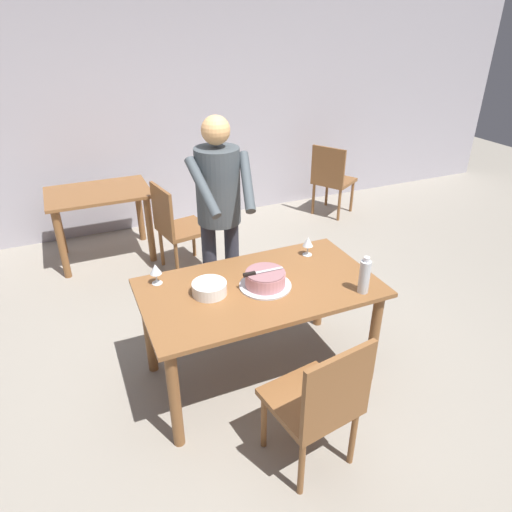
{
  "coord_description": "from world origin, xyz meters",
  "views": [
    {
      "loc": [
        -1.04,
        -2.31,
        2.33
      ],
      "look_at": [
        0.03,
        0.13,
        0.9
      ],
      "focal_mm": 32.13,
      "sensor_mm": 36.0,
      "label": 1
    }
  ],
  "objects_px": {
    "main_dining_table": "(260,300)",
    "background_chair_0": "(176,225)",
    "person_cutting_cake": "(219,206)",
    "background_table": "(100,206)",
    "chair_near_side": "(319,401)",
    "water_bottle": "(364,276)",
    "background_chair_1": "(332,178)",
    "wine_glass_far": "(156,270)",
    "cake_knife": "(255,273)",
    "plate_stack": "(209,288)",
    "cake_on_platter": "(265,280)",
    "wine_glass_near": "(308,242)"
  },
  "relations": [
    {
      "from": "person_cutting_cake",
      "to": "background_chair_0",
      "type": "relative_size",
      "value": 1.91
    },
    {
      "from": "wine_glass_near",
      "to": "wine_glass_far",
      "type": "distance_m",
      "value": 1.1
    },
    {
      "from": "cake_knife",
      "to": "plate_stack",
      "type": "xyz_separation_m",
      "value": [
        -0.29,
        0.06,
        -0.08
      ]
    },
    {
      "from": "main_dining_table",
      "to": "person_cutting_cake",
      "type": "height_order",
      "value": "person_cutting_cake"
    },
    {
      "from": "main_dining_table",
      "to": "background_chair_0",
      "type": "xyz_separation_m",
      "value": [
        -0.12,
        1.72,
        -0.15
      ]
    },
    {
      "from": "wine_glass_far",
      "to": "background_chair_0",
      "type": "bearing_deg",
      "value": 71.17
    },
    {
      "from": "cake_knife",
      "to": "background_chair_1",
      "type": "bearing_deg",
      "value": 48.71
    },
    {
      "from": "cake_on_platter",
      "to": "cake_knife",
      "type": "distance_m",
      "value": 0.1
    },
    {
      "from": "water_bottle",
      "to": "chair_near_side",
      "type": "height_order",
      "value": "water_bottle"
    },
    {
      "from": "cake_on_platter",
      "to": "chair_near_side",
      "type": "bearing_deg",
      "value": -93.0
    },
    {
      "from": "wine_glass_near",
      "to": "background_table",
      "type": "xyz_separation_m",
      "value": [
        -1.25,
        2.04,
        -0.28
      ]
    },
    {
      "from": "person_cutting_cake",
      "to": "background_chair_1",
      "type": "distance_m",
      "value": 2.73
    },
    {
      "from": "background_table",
      "to": "background_chair_0",
      "type": "bearing_deg",
      "value": -42.21
    },
    {
      "from": "water_bottle",
      "to": "person_cutting_cake",
      "type": "height_order",
      "value": "person_cutting_cake"
    },
    {
      "from": "main_dining_table",
      "to": "cake_knife",
      "type": "relative_size",
      "value": 5.68
    },
    {
      "from": "water_bottle",
      "to": "background_chair_1",
      "type": "distance_m",
      "value": 3.05
    },
    {
      "from": "background_table",
      "to": "background_chair_0",
      "type": "height_order",
      "value": "background_chair_0"
    },
    {
      "from": "background_chair_0",
      "to": "water_bottle",
      "type": "bearing_deg",
      "value": -71.22
    },
    {
      "from": "cake_knife",
      "to": "person_cutting_cake",
      "type": "xyz_separation_m",
      "value": [
        0.0,
        0.66,
        0.21
      ]
    },
    {
      "from": "chair_near_side",
      "to": "background_chair_1",
      "type": "bearing_deg",
      "value": 57.08
    },
    {
      "from": "cake_knife",
      "to": "person_cutting_cake",
      "type": "distance_m",
      "value": 0.69
    },
    {
      "from": "water_bottle",
      "to": "background_chair_0",
      "type": "xyz_separation_m",
      "value": [
        -0.69,
        2.04,
        -0.37
      ]
    },
    {
      "from": "water_bottle",
      "to": "background_table",
      "type": "relative_size",
      "value": 0.25
    },
    {
      "from": "plate_stack",
      "to": "person_cutting_cake",
      "type": "height_order",
      "value": "person_cutting_cake"
    },
    {
      "from": "wine_glass_far",
      "to": "background_chair_1",
      "type": "xyz_separation_m",
      "value": [
        2.63,
        2.04,
        -0.36
      ]
    },
    {
      "from": "cake_on_platter",
      "to": "background_chair_1",
      "type": "distance_m",
      "value": 3.1
    },
    {
      "from": "background_chair_1",
      "to": "wine_glass_far",
      "type": "bearing_deg",
      "value": -142.25
    },
    {
      "from": "background_chair_0",
      "to": "background_chair_1",
      "type": "height_order",
      "value": "same"
    },
    {
      "from": "wine_glass_far",
      "to": "background_table",
      "type": "bearing_deg",
      "value": 94.27
    },
    {
      "from": "background_table",
      "to": "background_chair_1",
      "type": "height_order",
      "value": "background_chair_1"
    },
    {
      "from": "person_cutting_cake",
      "to": "wine_glass_far",
      "type": "bearing_deg",
      "value": -148.67
    },
    {
      "from": "main_dining_table",
      "to": "background_chair_1",
      "type": "xyz_separation_m",
      "value": [
        2.02,
        2.33,
        -0.15
      ]
    },
    {
      "from": "cake_on_platter",
      "to": "background_chair_1",
      "type": "relative_size",
      "value": 0.38
    },
    {
      "from": "wine_glass_far",
      "to": "background_chair_0",
      "type": "height_order",
      "value": "background_chair_0"
    },
    {
      "from": "plate_stack",
      "to": "person_cutting_cake",
      "type": "distance_m",
      "value": 0.73
    },
    {
      "from": "wine_glass_far",
      "to": "chair_near_side",
      "type": "relative_size",
      "value": 0.16
    },
    {
      "from": "cake_knife",
      "to": "background_chair_0",
      "type": "distance_m",
      "value": 1.78
    },
    {
      "from": "cake_knife",
      "to": "background_table",
      "type": "bearing_deg",
      "value": 107.16
    },
    {
      "from": "plate_stack",
      "to": "background_chair_1",
      "type": "bearing_deg",
      "value": 44.27
    },
    {
      "from": "main_dining_table",
      "to": "person_cutting_cake",
      "type": "xyz_separation_m",
      "value": [
        -0.04,
        0.64,
        0.44
      ]
    },
    {
      "from": "cake_on_platter",
      "to": "plate_stack",
      "type": "height_order",
      "value": "cake_on_platter"
    },
    {
      "from": "chair_near_side",
      "to": "cake_knife",
      "type": "bearing_deg",
      "value": 92.2
    },
    {
      "from": "water_bottle",
      "to": "person_cutting_cake",
      "type": "bearing_deg",
      "value": 122.24
    },
    {
      "from": "water_bottle",
      "to": "background_table",
      "type": "distance_m",
      "value": 2.95
    },
    {
      "from": "background_chair_0",
      "to": "main_dining_table",
      "type": "bearing_deg",
      "value": -85.95
    },
    {
      "from": "background_chair_0",
      "to": "person_cutting_cake",
      "type": "bearing_deg",
      "value": -85.58
    },
    {
      "from": "background_table",
      "to": "chair_near_side",
      "type": "bearing_deg",
      "value": -76.52
    },
    {
      "from": "cake_on_platter",
      "to": "cake_knife",
      "type": "height_order",
      "value": "cake_knife"
    },
    {
      "from": "background_table",
      "to": "background_chair_1",
      "type": "relative_size",
      "value": 1.11
    },
    {
      "from": "cake_on_platter",
      "to": "person_cutting_cake",
      "type": "distance_m",
      "value": 0.72
    }
  ]
}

